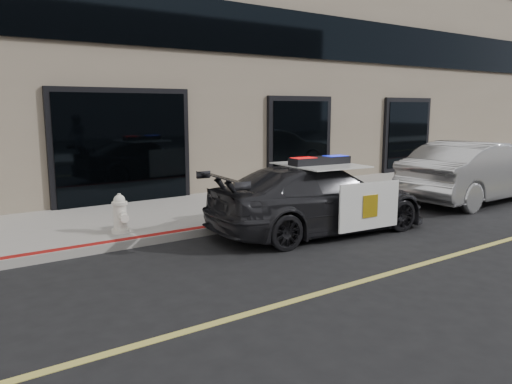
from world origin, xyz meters
TOP-DOWN VIEW (x-y plane):
  - ground at (0.00, 0.00)m, footprint 120.00×120.00m
  - sidewalk_n at (0.00, 5.25)m, footprint 60.00×3.50m
  - police_car at (1.25, 2.48)m, footprint 2.67×4.87m
  - silver_sedan at (6.72, 2.49)m, footprint 1.80×4.81m
  - fire_hydrant at (-2.16, 4.09)m, footprint 0.33×0.45m

SIDE VIEW (x-z plane):
  - ground at x=0.00m, z-range 0.00..0.00m
  - sidewalk_n at x=0.00m, z-range 0.00..0.15m
  - fire_hydrant at x=-2.16m, z-range 0.13..0.85m
  - police_car at x=1.25m, z-range -0.08..1.41m
  - silver_sedan at x=6.72m, z-range 0.00..1.57m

